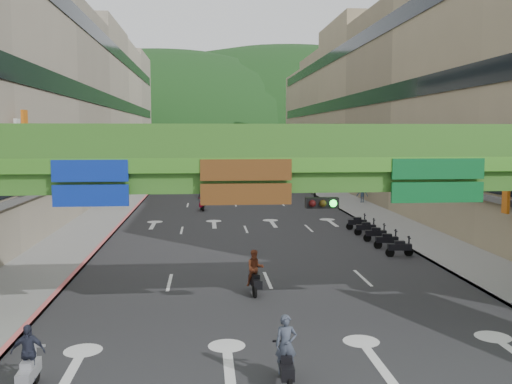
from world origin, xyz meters
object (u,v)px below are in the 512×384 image
scooter_rider_near (286,353)px  scooter_rider_mid (255,272)px  overpass_near (316,180)px  car_yellow (268,182)px  car_silver (208,191)px

scooter_rider_near → scooter_rider_mid: size_ratio=1.03×
overpass_near → scooter_rider_mid: 6.37m
scooter_rider_mid → car_yellow: bearing=83.0°
car_yellow → scooter_rider_mid: bearing=-94.4°
scooter_rider_mid → car_silver: scooter_rider_mid is taller
overpass_near → scooter_rider_near: overpass_near is taller
overpass_near → scooter_rider_near: size_ratio=14.29×
car_silver → overpass_near: bearing=-90.8°
car_yellow → overpass_near: bearing=-91.9°
scooter_rider_mid → car_silver: bearing=92.8°
overpass_near → scooter_rider_near: (-1.65, -4.38, -4.30)m
overpass_near → car_yellow: 51.52m
overpass_near → car_silver: size_ratio=6.60×
scooter_rider_near → car_yellow: 55.83m
overpass_near → car_yellow: (4.02, 51.17, -4.51)m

